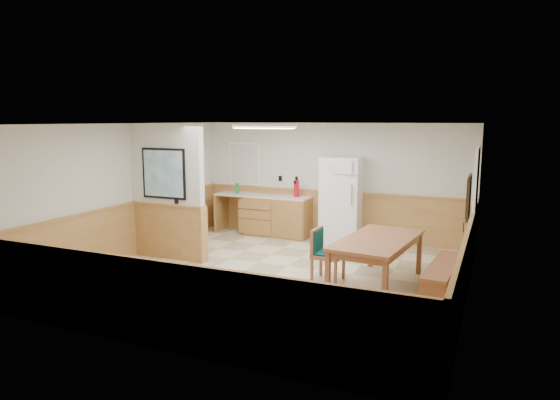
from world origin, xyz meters
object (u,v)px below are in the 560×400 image
at_px(fire_extinguisher, 296,188).
at_px(dining_table, 377,244).
at_px(dining_chair, 323,250).
at_px(soap_bottle, 237,188).
at_px(dining_bench, 443,271).
at_px(refrigerator, 341,200).

bearing_deg(fire_extinguisher, dining_table, -66.96).
xyz_separation_m(dining_chair, soap_bottle, (-2.93, 2.55, 0.52)).
xyz_separation_m(dining_table, fire_extinguisher, (-2.37, 2.53, 0.43)).
relative_size(dining_bench, fire_extinguisher, 3.85).
height_order(dining_bench, soap_bottle, soap_bottle).
bearing_deg(dining_bench, fire_extinguisher, 147.49).
distance_m(dining_chair, soap_bottle, 3.92).
relative_size(dining_table, soap_bottle, 8.66).
bearing_deg(refrigerator, dining_table, -65.06).
xyz_separation_m(dining_bench, soap_bottle, (-4.78, 2.42, 0.67)).
relative_size(dining_bench, dining_chair, 2.01).
relative_size(dining_chair, fire_extinguisher, 1.92).
relative_size(refrigerator, fire_extinguisher, 4.08).
bearing_deg(refrigerator, soap_bottle, 176.13).
bearing_deg(dining_table, soap_bottle, 153.16).
bearing_deg(dining_chair, soap_bottle, 141.17).
height_order(refrigerator, dining_table, refrigerator).
xyz_separation_m(refrigerator, fire_extinguisher, (-1.05, 0.10, 0.19)).
relative_size(dining_table, dining_bench, 1.19).
bearing_deg(fire_extinguisher, dining_chair, -80.19).
height_order(refrigerator, dining_chair, refrigerator).
relative_size(dining_chair, soap_bottle, 3.62).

